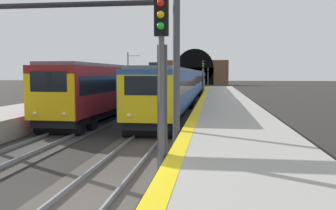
{
  "coord_description": "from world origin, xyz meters",
  "views": [
    {
      "loc": [
        -8.32,
        -3.3,
        3.35
      ],
      "look_at": [
        14.89,
        -0.29,
        1.27
      ],
      "focal_mm": 37.82,
      "sensor_mm": 36.0,
      "label": 1
    }
  ],
  "objects_px": {
    "train_main_approaching": "(188,83)",
    "railway_signal_near": "(162,77)",
    "overhead_signal_gantry": "(74,27)",
    "catenary_mast_near": "(128,72)",
    "train_adjacent_platform": "(140,83)",
    "railway_signal_far": "(208,75)",
    "railway_signal_mid": "(203,75)"
  },
  "relations": [
    {
      "from": "train_adjacent_platform",
      "to": "overhead_signal_gantry",
      "type": "xyz_separation_m",
      "value": [
        -23.95,
        -2.35,
        2.95
      ]
    },
    {
      "from": "catenary_mast_near",
      "to": "railway_signal_mid",
      "type": "bearing_deg",
      "value": -135.15
    },
    {
      "from": "railway_signal_far",
      "to": "railway_signal_near",
      "type": "bearing_deg",
      "value": 0.0
    },
    {
      "from": "railway_signal_far",
      "to": "catenary_mast_near",
      "type": "relative_size",
      "value": 0.7
    },
    {
      "from": "train_adjacent_platform",
      "to": "railway_signal_near",
      "type": "relative_size",
      "value": 7.77
    },
    {
      "from": "train_adjacent_platform",
      "to": "catenary_mast_near",
      "type": "bearing_deg",
      "value": -161.74
    },
    {
      "from": "train_adjacent_platform",
      "to": "railway_signal_near",
      "type": "bearing_deg",
      "value": 14.57
    },
    {
      "from": "railway_signal_near",
      "to": "railway_signal_far",
      "type": "bearing_deg",
      "value": -180.0
    },
    {
      "from": "train_adjacent_platform",
      "to": "railway_signal_far",
      "type": "distance_m",
      "value": 48.13
    },
    {
      "from": "train_adjacent_platform",
      "to": "overhead_signal_gantry",
      "type": "bearing_deg",
      "value": 7.06
    },
    {
      "from": "train_main_approaching",
      "to": "catenary_mast_near",
      "type": "height_order",
      "value": "catenary_mast_near"
    },
    {
      "from": "train_adjacent_platform",
      "to": "train_main_approaching",
      "type": "bearing_deg",
      "value": 148.45
    },
    {
      "from": "railway_signal_far",
      "to": "train_adjacent_platform",
      "type": "bearing_deg",
      "value": -7.87
    },
    {
      "from": "railway_signal_mid",
      "to": "railway_signal_far",
      "type": "xyz_separation_m",
      "value": [
        38.54,
        0.0,
        -0.13
      ]
    },
    {
      "from": "railway_signal_mid",
      "to": "train_adjacent_platform",
      "type": "bearing_deg",
      "value": -35.81
    },
    {
      "from": "railway_signal_far",
      "to": "overhead_signal_gantry",
      "type": "distance_m",
      "value": 71.78
    },
    {
      "from": "railway_signal_far",
      "to": "catenary_mast_near",
      "type": "height_order",
      "value": "catenary_mast_near"
    },
    {
      "from": "train_main_approaching",
      "to": "railway_signal_mid",
      "type": "height_order",
      "value": "railway_signal_mid"
    },
    {
      "from": "train_main_approaching",
      "to": "catenary_mast_near",
      "type": "xyz_separation_m",
      "value": [
        15.39,
        11.55,
        1.49
      ]
    },
    {
      "from": "railway_signal_far",
      "to": "catenary_mast_near",
      "type": "xyz_separation_m",
      "value": [
        -25.03,
        13.44,
        0.64
      ]
    },
    {
      "from": "train_adjacent_platform",
      "to": "railway_signal_far",
      "type": "height_order",
      "value": "railway_signal_far"
    },
    {
      "from": "overhead_signal_gantry",
      "to": "catenary_mast_near",
      "type": "distance_m",
      "value": 47.52
    },
    {
      "from": "train_adjacent_platform",
      "to": "railway_signal_near",
      "type": "xyz_separation_m",
      "value": [
        -28.25,
        -6.59,
        0.98
      ]
    },
    {
      "from": "railway_signal_far",
      "to": "overhead_signal_gantry",
      "type": "xyz_separation_m",
      "value": [
        -71.62,
        4.23,
        2.25
      ]
    },
    {
      "from": "railway_signal_near",
      "to": "railway_signal_far",
      "type": "xyz_separation_m",
      "value": [
        75.93,
        0.0,
        -0.28
      ]
    },
    {
      "from": "train_main_approaching",
      "to": "train_adjacent_platform",
      "type": "distance_m",
      "value": 8.65
    },
    {
      "from": "train_main_approaching",
      "to": "railway_signal_near",
      "type": "bearing_deg",
      "value": 3.23
    },
    {
      "from": "catenary_mast_near",
      "to": "train_adjacent_platform",
      "type": "bearing_deg",
      "value": -163.18
    },
    {
      "from": "catenary_mast_near",
      "to": "overhead_signal_gantry",
      "type": "bearing_deg",
      "value": -168.83
    },
    {
      "from": "train_main_approaching",
      "to": "railway_signal_near",
      "type": "height_order",
      "value": "railway_signal_near"
    },
    {
      "from": "railway_signal_mid",
      "to": "railway_signal_near",
      "type": "bearing_deg",
      "value": 0.0
    },
    {
      "from": "railway_signal_near",
      "to": "overhead_signal_gantry",
      "type": "bearing_deg",
      "value": -135.44
    }
  ]
}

